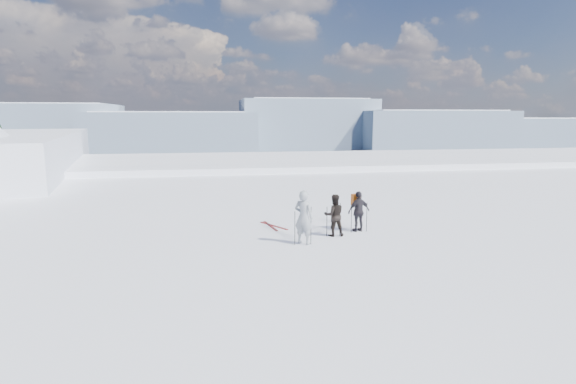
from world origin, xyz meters
name	(u,v)px	position (x,y,z in m)	size (l,w,h in m)	color
lake_basin	(258,230)	(0.00, 30.00, -6.50)	(820.00, 820.00, 71.62)	white
far_mountain_range	(243,128)	(29.60, 454.78, -7.19)	(770.00, 110.00, 53.00)	slate
skier_grey	(304,217)	(-1.25, 2.73, 0.96)	(0.70, 0.46, 1.91)	gray
skier_dark	(334,215)	(0.10, 3.58, 0.79)	(0.77, 0.60, 1.58)	black
skier_pack	(359,211)	(1.22, 4.05, 0.79)	(0.93, 0.39, 1.59)	black
backpack	(356,185)	(1.17, 4.29, 1.81)	(0.34, 0.19, 0.45)	#BC5411
ski_poles	(332,222)	(-0.04, 3.34, 0.60)	(3.13, 1.40, 1.35)	black
skis_loose	(272,226)	(-1.99, 5.45, 0.01)	(0.95, 1.69, 0.03)	black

